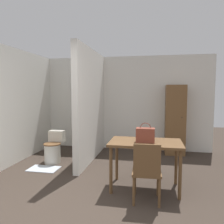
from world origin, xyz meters
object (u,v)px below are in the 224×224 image
Objects in this scene: dining_table at (145,147)px; toilet at (53,149)px; wooden_cabinet at (175,120)px; handbag at (145,135)px; wooden_chair at (147,170)px.

dining_table reaches higher than toilet.
wooden_cabinet is (0.66, 2.16, 0.18)m from dining_table.
wooden_cabinet reaches higher than dining_table.
wooden_cabinet reaches higher than toilet.
toilet is at bearing 154.72° from dining_table.
toilet is 0.39× the size of wooden_cabinet.
wooden_cabinet is (0.66, 2.21, -0.03)m from handbag.
wooden_chair is 0.50× the size of wooden_cabinet.
wooden_cabinet is (2.71, 1.20, 0.57)m from toilet.
dining_table is 0.66× the size of wooden_cabinet.
toilet is 2.19× the size of handbag.
wooden_chair is 2.54m from toilet.
toilet is (-2.09, 1.43, -0.18)m from wooden_chair.
wooden_chair is at bearing -84.50° from handbag.
wooden_cabinet reaches higher than wooden_chair.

